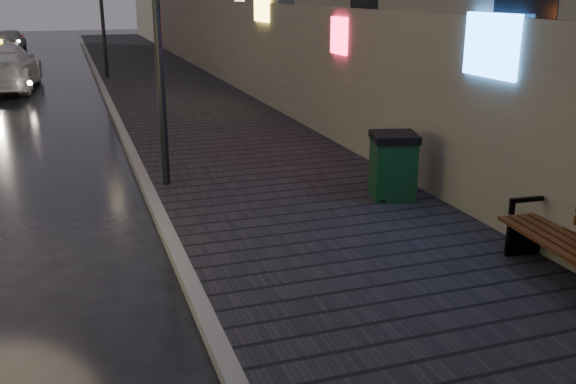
{
  "coord_description": "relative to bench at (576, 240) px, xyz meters",
  "views": [
    {
      "loc": [
        0.31,
        -5.44,
        3.55
      ],
      "look_at": [
        3.08,
        2.68,
        0.85
      ],
      "focal_mm": 40.0,
      "sensor_mm": 36.0,
      "label": 1
    }
  ],
  "objects": [
    {
      "name": "taxi_mid",
      "position": [
        -7.93,
        20.38,
        0.18
      ],
      "size": [
        2.81,
        6.06,
        1.71
      ],
      "primitive_type": "imported",
      "rotation": [
        0.0,
        0.0,
        3.07
      ],
      "color": "white",
      "rests_on": "ground"
    },
    {
      "name": "car_far",
      "position": [
        -8.82,
        39.4,
        -0.04
      ],
      "size": [
        1.8,
        3.86,
        1.28
      ],
      "primitive_type": "imported",
      "rotation": [
        0.0,
        0.0,
        3.06
      ],
      "color": "gray",
      "rests_on": "ground"
    },
    {
      "name": "curb",
      "position": [
        -4.43,
        20.76,
        -0.6
      ],
      "size": [
        0.2,
        58.0,
        0.15
      ],
      "primitive_type": "cube",
      "color": "slate",
      "rests_on": "ground"
    },
    {
      "name": "sidewalk",
      "position": [
        -2.03,
        20.76,
        -0.6
      ],
      "size": [
        4.6,
        58.0,
        0.15
      ],
      "primitive_type": "cube",
      "color": "black",
      "rests_on": "ground"
    },
    {
      "name": "trash_bin",
      "position": [
        -0.55,
        3.66,
        0.05
      ],
      "size": [
        0.9,
        0.9,
        1.13
      ],
      "rotation": [
        0.0,
        0.0,
        -0.26
      ],
      "color": "#0D3219",
      "rests_on": "sidewalk"
    },
    {
      "name": "bench",
      "position": [
        0.0,
        0.0,
        0.0
      ],
      "size": [
        0.88,
        2.12,
        1.05
      ],
      "rotation": [
        0.0,
        0.0,
        -0.08
      ],
      "color": "black",
      "rests_on": "sidewalk"
    }
  ]
}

